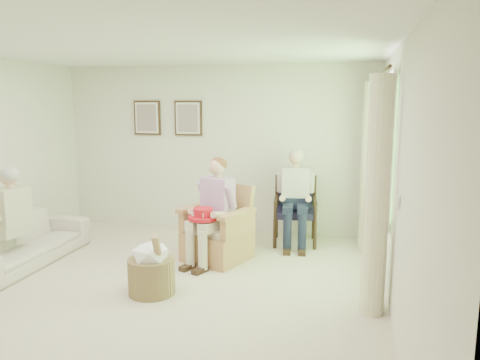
{
  "coord_description": "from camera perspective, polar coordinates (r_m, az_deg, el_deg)",
  "views": [
    {
      "loc": [
        2.07,
        -4.33,
        2.06
      ],
      "look_at": [
        0.7,
        1.42,
        1.05
      ],
      "focal_mm": 35.0,
      "sensor_mm": 36.0,
      "label": 1
    }
  ],
  "objects": [
    {
      "name": "floor",
      "position": [
        5.22,
        -11.48,
        -13.74
      ],
      "size": [
        5.5,
        5.5,
        0.0
      ],
      "primitive_type": "plane",
      "color": "beige",
      "rests_on": "ground"
    },
    {
      "name": "back_wall",
      "position": [
        7.42,
        -2.89,
        3.81
      ],
      "size": [
        5.0,
        0.04,
        2.6
      ],
      "primitive_type": "cube",
      "color": "silver",
      "rests_on": "ground"
    },
    {
      "name": "right_wall",
      "position": [
        4.42,
        18.77,
        -0.75
      ],
      "size": [
        0.04,
        5.5,
        2.6
      ],
      "primitive_type": "cube",
      "color": "silver",
      "rests_on": "ground"
    },
    {
      "name": "ceiling",
      "position": [
        4.83,
        -12.56,
        15.88
      ],
      "size": [
        5.0,
        5.5,
        0.02
      ],
      "primitive_type": "cube",
      "color": "white",
      "rests_on": "back_wall"
    },
    {
      "name": "window",
      "position": [
        5.56,
        17.46,
        4.35
      ],
      "size": [
        0.13,
        2.5,
        1.63
      ],
      "color": "#2D6B23",
      "rests_on": "right_wall"
    },
    {
      "name": "curtain_left",
      "position": [
        4.65,
        16.34,
        -2.0
      ],
      "size": [
        0.34,
        0.34,
        2.3
      ],
      "primitive_type": "cylinder",
      "color": "beige",
      "rests_on": "ground"
    },
    {
      "name": "curtain_right",
      "position": [
        6.58,
        15.53,
        1.39
      ],
      "size": [
        0.34,
        0.34,
        2.3
      ],
      "primitive_type": "cylinder",
      "color": "beige",
      "rests_on": "ground"
    },
    {
      "name": "framed_print_left",
      "position": [
        7.75,
        -11.26,
        7.45
      ],
      "size": [
        0.45,
        0.05,
        0.55
      ],
      "color": "#382114",
      "rests_on": "back_wall"
    },
    {
      "name": "framed_print_right",
      "position": [
        7.48,
        -6.34,
        7.5
      ],
      "size": [
        0.45,
        0.05,
        0.55
      ],
      "color": "#382114",
      "rests_on": "back_wall"
    },
    {
      "name": "wicker_armchair",
      "position": [
        6.16,
        -2.71,
        -6.85
      ],
      "size": [
        0.76,
        0.75,
        0.97
      ],
      "rotation": [
        0.0,
        0.0,
        -0.37
      ],
      "color": "tan",
      "rests_on": "ground"
    },
    {
      "name": "wood_armchair",
      "position": [
        6.88,
        6.83,
        -3.35
      ],
      "size": [
        0.61,
        0.57,
        0.94
      ],
      "rotation": [
        0.0,
        0.0,
        0.11
      ],
      "color": "black",
      "rests_on": "ground"
    },
    {
      "name": "sofa",
      "position": [
        6.57,
        -25.2,
        -6.9
      ],
      "size": [
        1.97,
        0.77,
        0.58
      ],
      "primitive_type": "imported",
      "rotation": [
        0.0,
        0.0,
        1.57
      ],
      "color": "beige",
      "rests_on": "ground"
    },
    {
      "name": "person_wicker",
      "position": [
        5.92,
        -3.09,
        -2.98
      ],
      "size": [
        0.4,
        0.63,
        1.32
      ],
      "rotation": [
        0.0,
        0.0,
        -0.37
      ],
      "color": "beige",
      "rests_on": "ground"
    },
    {
      "name": "person_dark",
      "position": [
        6.67,
        6.72,
        -1.36
      ],
      "size": [
        0.4,
        0.63,
        1.35
      ],
      "rotation": [
        0.0,
        0.0,
        0.11
      ],
      "color": "#171C33",
      "rests_on": "ground"
    },
    {
      "name": "person_sofa",
      "position": [
        6.34,
        -26.49,
        -3.71
      ],
      "size": [
        0.42,
        0.63,
        1.24
      ],
      "rotation": [
        0.0,
        0.0,
        -1.71
      ],
      "color": "#BDB798",
      "rests_on": "ground"
    },
    {
      "name": "red_hat",
      "position": [
        5.8,
        -4.51,
        -4.28
      ],
      "size": [
        0.37,
        0.37,
        0.14
      ],
      "color": "red",
      "rests_on": "person_wicker"
    },
    {
      "name": "hatbox",
      "position": [
        5.19,
        -10.75,
        -10.47
      ],
      "size": [
        0.58,
        0.58,
        0.74
      ],
      "color": "tan",
      "rests_on": "ground"
    }
  ]
}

